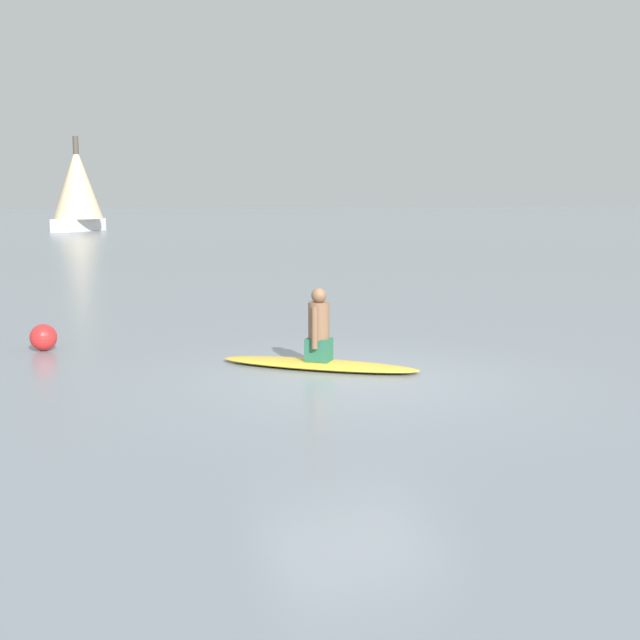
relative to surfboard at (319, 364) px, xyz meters
name	(u,v)px	position (x,y,z in m)	size (l,w,h in m)	color
ground_plane	(353,380)	(-0.92, -0.11, -0.05)	(400.00, 400.00, 0.00)	gray
surfboard	(319,364)	(0.00, 0.00, 0.00)	(2.98, 0.69, 0.11)	gold
person_paddler	(319,328)	(0.00, 0.00, 0.53)	(0.44, 0.45, 1.06)	#26664C
sailboat_near_right	(77,187)	(53.50, -3.47, 3.22)	(5.05, 5.05, 6.92)	silver
buoy_marker	(43,337)	(3.02, 3.52, 0.16)	(0.43, 0.43, 0.43)	red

